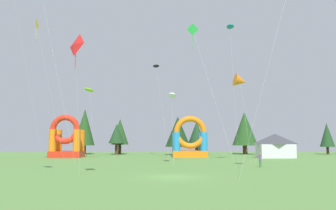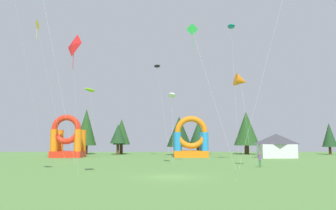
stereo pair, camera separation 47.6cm
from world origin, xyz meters
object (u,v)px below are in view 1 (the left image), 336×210
object	(u,v)px
kite_yellow_diamond	(36,26)
kite_red_diamond	(75,45)
kite_orange_delta	(240,81)
person_far_side	(260,159)
kite_black_parafoil	(156,66)
festival_tent	(275,146)
kite_white_parafoil	(172,95)
inflatable_orange_dome	(66,141)
kite_lime_parafoil	(89,90)
inflatable_yellow_castle	(190,143)
kite_green_diamond	(193,31)
kite_teal_parafoil	(230,27)

from	to	relation	value
kite_yellow_diamond	kite_red_diamond	distance (m)	22.99
kite_orange_delta	kite_yellow_diamond	bearing A→B (deg)	-172.60
kite_yellow_diamond	person_far_side	world-z (taller)	kite_yellow_diamond
kite_orange_delta	kite_black_parafoil	xyz separation A→B (m)	(-12.60, 12.78, 5.08)
kite_red_diamond	kite_black_parafoil	size ratio (longest dim) A/B	0.64
kite_orange_delta	festival_tent	distance (m)	15.21
kite_red_diamond	kite_white_parafoil	xyz separation A→B (m)	(8.24, 16.17, -1.66)
kite_white_parafoil	inflatable_orange_dome	size ratio (longest dim) A/B	1.22
kite_lime_parafoil	inflatable_yellow_castle	world-z (taller)	kite_lime_parafoil
kite_lime_parafoil	kite_green_diamond	distance (m)	20.78
kite_black_parafoil	kite_red_diamond	bearing A→B (deg)	-99.66
kite_lime_parafoil	kite_red_diamond	distance (m)	27.35
kite_lime_parafoil	inflatable_yellow_castle	xyz separation A→B (m)	(16.60, 6.41, -8.34)
kite_black_parafoil	kite_orange_delta	bearing A→B (deg)	-45.41
kite_orange_delta	kite_black_parafoil	world-z (taller)	kite_black_parafoil
kite_lime_parafoil	kite_yellow_diamond	distance (m)	12.46
kite_black_parafoil	kite_yellow_diamond	bearing A→B (deg)	-134.55
kite_black_parafoil	inflatable_yellow_castle	bearing A→B (deg)	-18.67
kite_orange_delta	inflatable_yellow_castle	xyz separation A→B (m)	(-6.55, 10.73, -9.13)
kite_teal_parafoil	inflatable_orange_dome	xyz separation A→B (m)	(-28.86, 1.81, -20.39)
festival_tent	kite_orange_delta	bearing A→B (deg)	-132.70
kite_orange_delta	inflatable_orange_dome	bearing A→B (deg)	159.31
inflatable_orange_dome	kite_teal_parafoil	bearing A→B (deg)	-3.58
kite_green_diamond	inflatable_yellow_castle	world-z (taller)	kite_green_diamond
kite_green_diamond	kite_black_parafoil	bearing A→B (deg)	102.26
kite_yellow_diamond	kite_black_parafoil	distance (m)	23.26
kite_black_parafoil	person_far_side	bearing A→B (deg)	-63.71
kite_yellow_diamond	person_far_side	distance (m)	33.93
kite_white_parafoil	festival_tent	size ratio (longest dim) A/B	1.54
kite_white_parafoil	festival_tent	bearing A→B (deg)	39.45
kite_lime_parafoil	inflatable_orange_dome	size ratio (longest dim) A/B	1.53
festival_tent	person_far_side	bearing A→B (deg)	-113.93
person_far_side	festival_tent	world-z (taller)	festival_tent
kite_green_diamond	inflatable_orange_dome	size ratio (longest dim) A/B	2.28
kite_orange_delta	kite_black_parafoil	size ratio (longest dim) A/B	0.74
inflatable_yellow_castle	kite_teal_parafoil	bearing A→B (deg)	-14.67
kite_green_diamond	kite_red_diamond	size ratio (longest dim) A/B	1.53
inflatable_orange_dome	kite_lime_parafoil	bearing A→B (deg)	-51.34
person_far_side	kite_green_diamond	bearing A→B (deg)	-9.16
inflatable_yellow_castle	inflatable_orange_dome	bearing A→B (deg)	-179.79
kite_lime_parafoil	kite_orange_delta	size ratio (longest dim) A/B	0.89
kite_lime_parafoil	inflatable_orange_dome	xyz separation A→B (m)	(-5.06, 6.33, -8.14)
kite_orange_delta	person_far_side	xyz separation A→B (m)	(-0.80, -11.11, -10.80)
inflatable_yellow_castle	kite_yellow_diamond	bearing A→B (deg)	-147.02
kite_teal_parafoil	inflatable_orange_dome	bearing A→B (deg)	176.42
kite_teal_parafoil	kite_green_diamond	xyz separation A→B (m)	(-8.57, -17.61, -6.91)
kite_teal_parafoil	kite_black_parafoil	world-z (taller)	kite_teal_parafoil
kite_black_parafoil	person_far_side	xyz separation A→B (m)	(11.80, -23.89, -15.88)
kite_yellow_diamond	festival_tent	distance (m)	42.20
kite_orange_delta	kite_green_diamond	distance (m)	12.66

